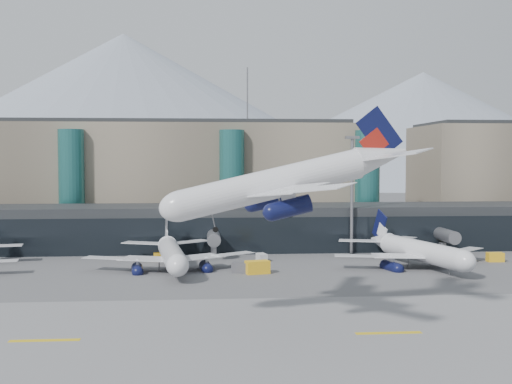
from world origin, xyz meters
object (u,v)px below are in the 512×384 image
(veh_b, at_px, (158,257))
(veh_c, at_px, (242,268))
(lightmast_mid, at_px, (352,188))
(hero_jet, at_px, (296,172))
(veh_d, at_px, (435,251))
(veh_e, at_px, (495,257))
(veh_g, at_px, (262,257))
(jet_parked_mid, at_px, (171,247))
(veh_h, at_px, (257,267))
(jet_parked_right, at_px, (412,243))

(veh_b, relative_size, veh_c, 0.73)
(lightmast_mid, distance_m, hero_jet, 61.66)
(lightmast_mid, distance_m, veh_d, 22.47)
(lightmast_mid, xyz_separation_m, veh_e, (26.49, -12.68, -13.51))
(veh_c, bearing_deg, veh_b, 155.95)
(veh_b, xyz_separation_m, veh_g, (21.00, -2.96, 0.07))
(veh_c, bearing_deg, jet_parked_mid, 176.48)
(veh_d, bearing_deg, hero_jet, -157.40)
(veh_d, distance_m, veh_g, 38.41)
(hero_jet, height_order, veh_c, hero_jet)
(lightmast_mid, distance_m, jet_parked_mid, 42.60)
(veh_c, height_order, veh_d, veh_c)
(veh_h, bearing_deg, veh_g, 67.54)
(lightmast_mid, bearing_deg, veh_c, -139.65)
(veh_b, height_order, veh_c, veh_c)
(hero_jet, bearing_deg, jet_parked_mid, 106.44)
(veh_c, xyz_separation_m, veh_h, (2.79, -1.02, 0.23))
(veh_h, bearing_deg, jet_parked_mid, 142.59)
(jet_parked_right, distance_m, veh_e, 18.73)
(lightmast_mid, distance_m, veh_g, 25.98)
(lightmast_mid, relative_size, veh_h, 6.05)
(lightmast_mid, relative_size, veh_e, 7.95)
(jet_parked_right, distance_m, veh_d, 16.13)
(hero_jet, height_order, veh_e, hero_jet)
(jet_parked_mid, xyz_separation_m, veh_b, (-3.12, 10.04, -3.42))
(jet_parked_mid, distance_m, veh_g, 19.51)
(veh_h, bearing_deg, veh_d, 11.62)
(veh_d, bearing_deg, veh_e, -80.41)
(hero_jet, distance_m, veh_g, 52.69)
(jet_parked_right, bearing_deg, veh_c, 84.71)
(jet_parked_mid, height_order, veh_g, jet_parked_mid)
(jet_parked_mid, relative_size, veh_h, 7.96)
(veh_g, bearing_deg, hero_jet, -16.05)
(veh_e, height_order, veh_h, veh_h)
(veh_e, bearing_deg, veh_d, 133.62)
(jet_parked_right, xyz_separation_m, veh_d, (9.30, 12.71, -3.51))
(veh_c, distance_m, veh_e, 52.38)
(jet_parked_mid, bearing_deg, veh_e, -94.79)
(lightmast_mid, distance_m, veh_b, 43.96)
(lightmast_mid, distance_m, veh_c, 35.66)
(jet_parked_right, relative_size, veh_b, 14.03)
(veh_e, xyz_separation_m, veh_g, (-46.89, 4.13, -0.12))
(lightmast_mid, bearing_deg, veh_e, -25.59)
(veh_e, bearing_deg, hero_jet, -134.74)
(veh_b, distance_m, veh_e, 68.25)
(veh_e, distance_m, veh_g, 47.07)
(hero_jet, bearing_deg, veh_g, 83.56)
(jet_parked_mid, relative_size, veh_e, 10.47)
(jet_parked_right, relative_size, veh_d, 13.31)
(jet_parked_right, xyz_separation_m, veh_b, (-49.69, 10.04, -3.54))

